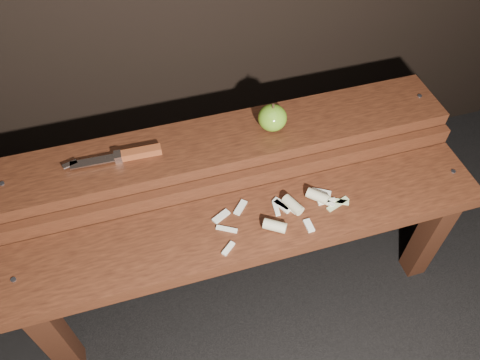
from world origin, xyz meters
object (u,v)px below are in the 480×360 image
object	(u,v)px
bench_rear_tier	(229,160)
apple	(272,118)
knife	(129,155)
bench_front_tier	(253,239)

from	to	relation	value
bench_rear_tier	apple	distance (m)	0.17
bench_rear_tier	knife	world-z (taller)	knife
apple	bench_front_tier	bearing A→B (deg)	-117.45
bench_front_tier	knife	distance (m)	0.38
apple	knife	size ratio (longest dim) A/B	0.33
bench_front_tier	bench_rear_tier	distance (m)	0.23
knife	bench_rear_tier	bearing A→B (deg)	-0.74
bench_rear_tier	knife	size ratio (longest dim) A/B	4.94
bench_rear_tier	bench_front_tier	bearing A→B (deg)	-90.00
bench_rear_tier	knife	xyz separation A→B (m)	(-0.26, 0.00, 0.10)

